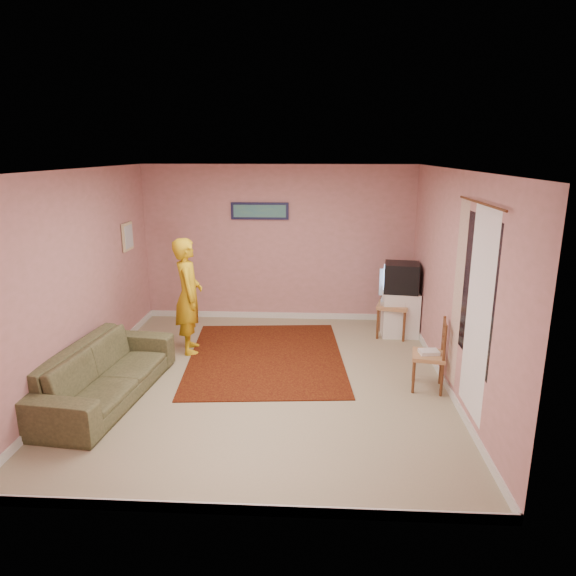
# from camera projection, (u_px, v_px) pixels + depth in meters

# --- Properties ---
(ground) EXTENTS (5.00, 5.00, 0.00)m
(ground) POSITION_uv_depth(u_px,v_px,m) (264.00, 380.00, 6.49)
(ground) COLOR gray
(ground) RESTS_ON ground
(wall_back) EXTENTS (4.50, 0.02, 2.60)m
(wall_back) POSITION_uv_depth(u_px,v_px,m) (278.00, 244.00, 8.56)
(wall_back) COLOR #C58186
(wall_back) RESTS_ON ground
(wall_front) EXTENTS (4.50, 0.02, 2.60)m
(wall_front) POSITION_uv_depth(u_px,v_px,m) (228.00, 364.00, 3.74)
(wall_front) COLOR #C58186
(wall_front) RESTS_ON ground
(wall_left) EXTENTS (0.02, 5.00, 2.60)m
(wall_left) POSITION_uv_depth(u_px,v_px,m) (80.00, 278.00, 6.27)
(wall_left) COLOR #C58186
(wall_left) RESTS_ON ground
(wall_right) EXTENTS (0.02, 5.00, 2.60)m
(wall_right) POSITION_uv_depth(u_px,v_px,m) (453.00, 283.00, 6.03)
(wall_right) COLOR #C58186
(wall_right) RESTS_ON ground
(ceiling) EXTENTS (4.50, 5.00, 0.02)m
(ceiling) POSITION_uv_depth(u_px,v_px,m) (262.00, 169.00, 5.82)
(ceiling) COLOR white
(ceiling) RESTS_ON wall_back
(baseboard_back) EXTENTS (4.50, 0.02, 0.10)m
(baseboard_back) POSITION_uv_depth(u_px,v_px,m) (279.00, 315.00, 8.88)
(baseboard_back) COLOR silver
(baseboard_back) RESTS_ON ground
(baseboard_front) EXTENTS (4.50, 0.02, 0.10)m
(baseboard_front) POSITION_uv_depth(u_px,v_px,m) (233.00, 509.00, 4.07)
(baseboard_front) COLOR silver
(baseboard_front) RESTS_ON ground
(baseboard_left) EXTENTS (0.02, 5.00, 0.10)m
(baseboard_left) POSITION_uv_depth(u_px,v_px,m) (91.00, 372.00, 6.60)
(baseboard_left) COLOR silver
(baseboard_left) RESTS_ON ground
(baseboard_right) EXTENTS (0.02, 5.00, 0.10)m
(baseboard_right) POSITION_uv_depth(u_px,v_px,m) (444.00, 380.00, 6.36)
(baseboard_right) COLOR silver
(baseboard_right) RESTS_ON ground
(window) EXTENTS (0.01, 1.10, 1.50)m
(window) POSITION_uv_depth(u_px,v_px,m) (477.00, 291.00, 5.13)
(window) COLOR black
(window) RESTS_ON wall_right
(curtain_sheer) EXTENTS (0.01, 0.75, 2.10)m
(curtain_sheer) POSITION_uv_depth(u_px,v_px,m) (478.00, 314.00, 5.04)
(curtain_sheer) COLOR white
(curtain_sheer) RESTS_ON wall_right
(curtain_floral) EXTENTS (0.01, 0.35, 2.10)m
(curtain_floral) POSITION_uv_depth(u_px,v_px,m) (458.00, 295.00, 5.71)
(curtain_floral) COLOR beige
(curtain_floral) RESTS_ON wall_right
(curtain_rod) EXTENTS (0.02, 1.40, 0.02)m
(curtain_rod) POSITION_uv_depth(u_px,v_px,m) (481.00, 203.00, 4.90)
(curtain_rod) COLOR brown
(curtain_rod) RESTS_ON wall_right
(picture_back) EXTENTS (0.95, 0.04, 0.28)m
(picture_back) POSITION_uv_depth(u_px,v_px,m) (260.00, 211.00, 8.41)
(picture_back) COLOR #131436
(picture_back) RESTS_ON wall_back
(picture_left) EXTENTS (0.04, 0.38, 0.42)m
(picture_left) POSITION_uv_depth(u_px,v_px,m) (128.00, 237.00, 7.75)
(picture_left) COLOR beige
(picture_left) RESTS_ON wall_left
(area_rug) EXTENTS (2.32, 2.81, 0.01)m
(area_rug) POSITION_uv_depth(u_px,v_px,m) (266.00, 357.00, 7.20)
(area_rug) COLOR black
(area_rug) RESTS_ON ground
(tv_cabinet) EXTENTS (0.55, 0.50, 0.70)m
(tv_cabinet) POSITION_uv_depth(u_px,v_px,m) (399.00, 313.00, 8.02)
(tv_cabinet) COLOR silver
(tv_cabinet) RESTS_ON ground
(crt_tv) EXTENTS (0.59, 0.54, 0.45)m
(crt_tv) POSITION_uv_depth(u_px,v_px,m) (401.00, 277.00, 7.87)
(crt_tv) COLOR black
(crt_tv) RESTS_ON tv_cabinet
(chair_a) EXTENTS (0.55, 0.54, 0.55)m
(chair_a) POSITION_uv_depth(u_px,v_px,m) (393.00, 298.00, 7.87)
(chair_a) COLOR #A3774F
(chair_a) RESTS_ON ground
(dvd_player) EXTENTS (0.42, 0.32, 0.07)m
(dvd_player) POSITION_uv_depth(u_px,v_px,m) (393.00, 302.00, 7.89)
(dvd_player) COLOR silver
(dvd_player) RESTS_ON chair_a
(blue_throw) EXTENTS (0.40, 0.05, 0.42)m
(blue_throw) POSITION_uv_depth(u_px,v_px,m) (392.00, 282.00, 8.00)
(blue_throw) COLOR #8FC3EA
(blue_throw) RESTS_ON chair_a
(chair_b) EXTENTS (0.45, 0.46, 0.48)m
(chair_b) POSITION_uv_depth(u_px,v_px,m) (429.00, 347.00, 6.12)
(chair_b) COLOR #A3774F
(chair_b) RESTS_ON ground
(game_console) EXTENTS (0.24, 0.19, 0.05)m
(game_console) POSITION_uv_depth(u_px,v_px,m) (429.00, 352.00, 6.14)
(game_console) COLOR silver
(game_console) RESTS_ON chair_b
(sofa) EXTENTS (1.08, 2.25, 0.63)m
(sofa) POSITION_uv_depth(u_px,v_px,m) (105.00, 372.00, 5.95)
(sofa) COLOR brown
(sofa) RESTS_ON ground
(person) EXTENTS (0.53, 0.68, 1.65)m
(person) POSITION_uv_depth(u_px,v_px,m) (188.00, 296.00, 7.23)
(person) COLOR gold
(person) RESTS_ON ground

